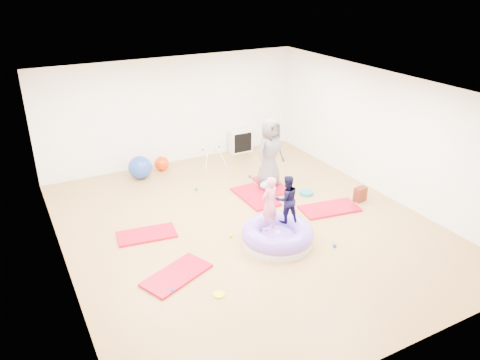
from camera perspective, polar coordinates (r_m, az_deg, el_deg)
room at (r=9.00m, az=0.90°, el=2.21°), size 7.01×8.01×2.81m
gym_mat_front_left at (r=8.21m, az=-7.73°, el=-11.40°), size 1.34×1.03×0.05m
gym_mat_mid_left at (r=9.43m, az=-11.29°, el=-6.54°), size 1.20×0.72×0.05m
gym_mat_center_back at (r=10.72m, az=1.87°, el=-2.04°), size 0.64×1.28×0.05m
gym_mat_right at (r=10.38m, az=10.88°, el=-3.44°), size 1.34×0.82×0.05m
gym_mat_rear_right at (r=11.30m, az=3.81°, el=-0.66°), size 0.73×1.19×0.05m
inflatable_cushion at (r=8.97m, az=4.58°, el=-6.74°), size 1.38×1.38×0.43m
child_pink at (r=8.54m, az=3.61°, el=-2.60°), size 0.44×0.35×1.06m
child_navy at (r=8.84m, az=5.72°, el=-2.05°), size 0.52×0.44×0.96m
adult_caregiver at (r=11.02m, az=3.68°, el=3.40°), size 0.90×0.70×1.63m
infant at (r=10.99m, az=3.39°, el=-0.64°), size 0.36×0.36×0.21m
ball_pit_balls at (r=9.68m, az=1.06°, el=-5.06°), size 3.42×3.65×0.08m
exercise_ball_blue at (r=11.87m, az=-12.09°, el=1.51°), size 0.58×0.58×0.58m
exercise_ball_orange at (r=12.28m, az=-9.52°, el=1.99°), size 0.38×0.38×0.38m
infant_play_gym at (r=12.43m, az=-3.55°, el=3.25°), size 0.63×0.60×0.49m
cube_shelf at (r=13.34m, az=0.07°, el=4.75°), size 0.63×0.31×0.63m
balance_disc at (r=10.98m, az=8.10°, el=-1.56°), size 0.33×0.33×0.07m
backpack at (r=10.86m, az=14.45°, el=-1.70°), size 0.31×0.23×0.33m
yellow_toy at (r=7.74m, az=-2.58°, el=-13.79°), size 0.19×0.19×0.03m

